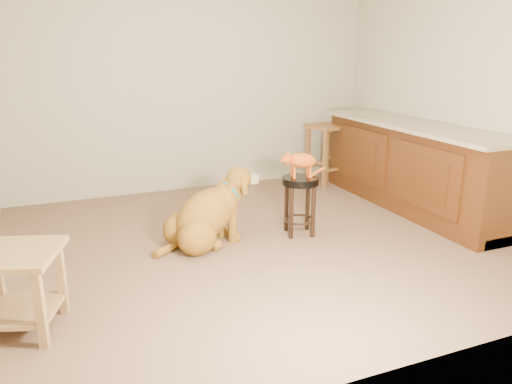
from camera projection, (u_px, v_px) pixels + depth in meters
name	position (u px, v px, depth m)	size (l,w,h in m)	color
floor	(259.00, 242.00, 4.55)	(4.50, 4.00, 0.01)	brown
room_shell	(260.00, 52.00, 4.08)	(4.54, 4.04, 2.62)	#A6A085
cabinet_run	(414.00, 169.00, 5.41)	(0.70, 2.56, 0.94)	#48240C
padded_stool	(300.00, 194.00, 4.65)	(0.35, 0.35, 0.56)	black
wood_stool	(326.00, 154.00, 6.35)	(0.49, 0.49, 0.77)	brown
side_table	(16.00, 279.00, 3.05)	(0.66, 0.66, 0.54)	olive
golden_retriever	(206.00, 216.00, 4.43)	(1.10, 0.64, 0.71)	brown
tabby_kitten	(300.00, 161.00, 4.56)	(0.45, 0.19, 0.28)	#A34010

